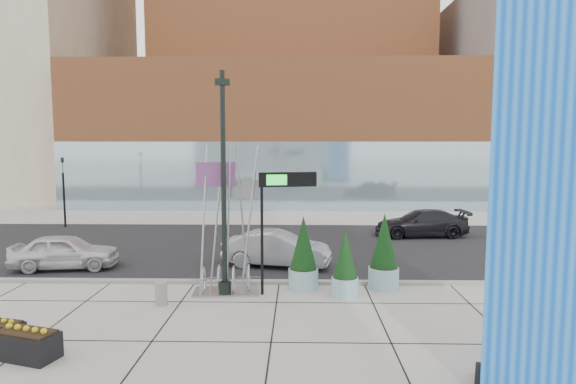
{
  "coord_description": "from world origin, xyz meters",
  "views": [
    {
      "loc": [
        1.67,
        -12.54,
        5.0
      ],
      "look_at": [
        1.36,
        2.0,
        3.47
      ],
      "focal_mm": 30.0,
      "sensor_mm": 36.0,
      "label": 1
    }
  ],
  "objects_px": {
    "lamp_post": "(224,206)",
    "overhead_street_sign": "(283,190)",
    "blue_pylon": "(568,163)",
    "concrete_bollard": "(161,293)",
    "public_art_sculpture": "(227,254)",
    "car_silver_mid": "(277,249)",
    "car_white_west": "(65,252)"
  },
  "relations": [
    {
      "from": "lamp_post",
      "to": "overhead_street_sign",
      "type": "height_order",
      "value": "lamp_post"
    },
    {
      "from": "blue_pylon",
      "to": "overhead_street_sign",
      "type": "relative_size",
      "value": 2.37
    },
    {
      "from": "lamp_post",
      "to": "concrete_bollard",
      "type": "height_order",
      "value": "lamp_post"
    },
    {
      "from": "concrete_bollard",
      "to": "public_art_sculpture",
      "type": "bearing_deg",
      "value": 34.94
    },
    {
      "from": "blue_pylon",
      "to": "lamp_post",
      "type": "bearing_deg",
      "value": 160.84
    },
    {
      "from": "car_silver_mid",
      "to": "blue_pylon",
      "type": "bearing_deg",
      "value": -138.67
    },
    {
      "from": "public_art_sculpture",
      "to": "car_silver_mid",
      "type": "bearing_deg",
      "value": 61.34
    },
    {
      "from": "lamp_post",
      "to": "public_art_sculpture",
      "type": "relative_size",
      "value": 1.46
    },
    {
      "from": "public_art_sculpture",
      "to": "lamp_post",
      "type": "bearing_deg",
      "value": -98.17
    },
    {
      "from": "public_art_sculpture",
      "to": "blue_pylon",
      "type": "bearing_deg",
      "value": -46.77
    },
    {
      "from": "public_art_sculpture",
      "to": "overhead_street_sign",
      "type": "relative_size",
      "value": 1.23
    },
    {
      "from": "lamp_post",
      "to": "public_art_sculpture",
      "type": "distance_m",
      "value": 1.69
    },
    {
      "from": "car_white_west",
      "to": "car_silver_mid",
      "type": "xyz_separation_m",
      "value": [
        8.31,
        0.59,
        0.02
      ]
    },
    {
      "from": "concrete_bollard",
      "to": "car_white_west",
      "type": "height_order",
      "value": "car_white_west"
    },
    {
      "from": "lamp_post",
      "to": "public_art_sculpture",
      "type": "height_order",
      "value": "lamp_post"
    },
    {
      "from": "lamp_post",
      "to": "public_art_sculpture",
      "type": "bearing_deg",
      "value": 86.49
    },
    {
      "from": "car_white_west",
      "to": "car_silver_mid",
      "type": "bearing_deg",
      "value": -94.01
    },
    {
      "from": "car_white_west",
      "to": "lamp_post",
      "type": "bearing_deg",
      "value": -122.7
    },
    {
      "from": "public_art_sculpture",
      "to": "car_silver_mid",
      "type": "height_order",
      "value": "public_art_sculpture"
    },
    {
      "from": "public_art_sculpture",
      "to": "overhead_street_sign",
      "type": "distance_m",
      "value": 2.87
    },
    {
      "from": "blue_pylon",
      "to": "concrete_bollard",
      "type": "xyz_separation_m",
      "value": [
        -9.15,
        5.33,
        -4.24
      ]
    },
    {
      "from": "public_art_sculpture",
      "to": "car_white_west",
      "type": "bearing_deg",
      "value": 152.93
    },
    {
      "from": "overhead_street_sign",
      "to": "car_white_west",
      "type": "height_order",
      "value": "overhead_street_sign"
    },
    {
      "from": "lamp_post",
      "to": "car_white_west",
      "type": "bearing_deg",
      "value": 155.38
    },
    {
      "from": "car_silver_mid",
      "to": "concrete_bollard",
      "type": "bearing_deg",
      "value": 155.62
    },
    {
      "from": "blue_pylon",
      "to": "lamp_post",
      "type": "relative_size",
      "value": 1.32
    },
    {
      "from": "lamp_post",
      "to": "car_white_west",
      "type": "relative_size",
      "value": 1.8
    },
    {
      "from": "public_art_sculpture",
      "to": "concrete_bollard",
      "type": "distance_m",
      "value": 2.43
    },
    {
      "from": "lamp_post",
      "to": "overhead_street_sign",
      "type": "relative_size",
      "value": 1.8
    },
    {
      "from": "concrete_bollard",
      "to": "car_white_west",
      "type": "distance_m",
      "value": 6.44
    },
    {
      "from": "car_white_west",
      "to": "car_silver_mid",
      "type": "distance_m",
      "value": 8.33
    },
    {
      "from": "blue_pylon",
      "to": "public_art_sculpture",
      "type": "height_order",
      "value": "blue_pylon"
    }
  ]
}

